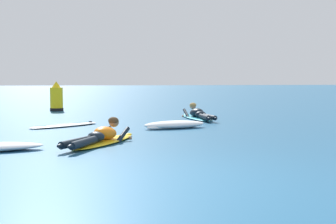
{
  "coord_description": "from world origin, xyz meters",
  "views": [
    {
      "loc": [
        -0.84,
        -5.35,
        1.3
      ],
      "look_at": [
        0.82,
        5.8,
        0.42
      ],
      "focal_mm": 47.22,
      "sensor_mm": 36.0,
      "label": 1
    }
  ],
  "objects": [
    {
      "name": "channel_marker_buoy",
      "position": [
        -2.61,
        12.28,
        0.47
      ],
      "size": [
        0.52,
        0.52,
        1.16
      ],
      "color": "yellow",
      "rests_on": "ground"
    },
    {
      "name": "surfer_far",
      "position": [
        2.12,
        8.17,
        0.13
      ],
      "size": [
        0.86,
        2.66,
        0.54
      ],
      "color": "#2DB2D1",
      "rests_on": "ground"
    },
    {
      "name": "whitewater_mid_left",
      "position": [
        0.98,
        5.77,
        0.09
      ],
      "size": [
        1.73,
        0.9,
        0.2
      ],
      "color": "white",
      "rests_on": "ground"
    },
    {
      "name": "surfer_near",
      "position": [
        -0.87,
        3.34,
        0.14
      ],
      "size": [
        1.61,
        2.46,
        0.53
      ],
      "color": "yellow",
      "rests_on": "ground"
    },
    {
      "name": "drifting_surfboard",
      "position": [
        -1.84,
        6.67,
        0.03
      ],
      "size": [
        1.97,
        1.7,
        0.16
      ],
      "color": "white",
      "rests_on": "ground"
    },
    {
      "name": "ground_plane",
      "position": [
        0.0,
        10.0,
        0.0
      ],
      "size": [
        120.0,
        120.0,
        0.0
      ],
      "primitive_type": "plane",
      "color": "#235B84"
    }
  ]
}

